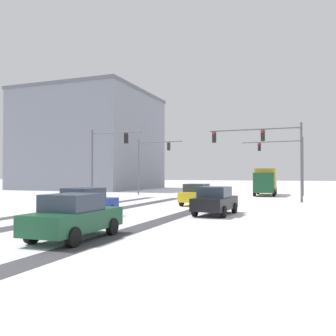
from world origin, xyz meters
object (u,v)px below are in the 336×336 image
traffic_signal_near_right (267,146)px  car_dark_green_fourth (74,216)px  car_black_second (215,201)px  car_yellow_cab_lead (197,194)px  box_truck_delivery (265,181)px  traffic_signal_near_left (105,152)px  office_building_far_left_block (91,141)px  traffic_signal_far_left (150,157)px  traffic_signal_far_right (285,156)px  car_blue_third (85,203)px

traffic_signal_near_right → car_dark_green_fourth: bearing=-103.3°
car_black_second → car_dark_green_fourth: 10.02m
car_yellow_cab_lead → box_truck_delivery: box_truck_delivery is taller
traffic_signal_near_left → box_truck_delivery: bearing=46.9°
car_black_second → box_truck_delivery: (0.59, 22.11, 0.82)m
car_dark_green_fourth → office_building_far_left_block: bearing=121.9°
traffic_signal_far_left → traffic_signal_far_right: same height
traffic_signal_near_left → box_truck_delivery: (12.80, 13.70, -2.73)m
traffic_signal_far_right → car_dark_green_fourth: bearing=-99.7°
car_yellow_cab_lead → traffic_signal_far_right: bearing=71.3°
traffic_signal_near_left → traffic_signal_far_right: (14.87, 14.14, 0.11)m
traffic_signal_far_right → car_yellow_cab_lead: traffic_signal_far_right is taller
traffic_signal_far_left → car_black_second: size_ratio=1.56×
car_yellow_cab_lead → car_blue_third: size_ratio=1.00×
car_dark_green_fourth → box_truck_delivery: 31.92m
traffic_signal_far_left → traffic_signal_far_right: bearing=15.7°
traffic_signal_near_right → traffic_signal_far_left: size_ratio=1.17×
car_black_second → traffic_signal_far_left: bearing=123.3°
car_dark_green_fourth → box_truck_delivery: bearing=83.8°
car_black_second → car_dark_green_fourth: bearing=-106.4°
car_blue_third → box_truck_delivery: 27.21m
traffic_signal_near_right → car_black_second: 11.27m
traffic_signal_far_left → traffic_signal_near_left: same height
car_yellow_cab_lead → office_building_far_left_block: office_building_far_left_block is taller
traffic_signal_far_right → car_blue_third: bearing=-107.7°
traffic_signal_far_right → car_blue_third: size_ratio=1.66×
traffic_signal_near_left → box_truck_delivery: 18.95m
traffic_signal_near_left → car_yellow_cab_lead: size_ratio=1.58×
traffic_signal_far_right → car_yellow_cab_lead: bearing=-108.7°
traffic_signal_far_left → traffic_signal_far_right: size_ratio=0.95×
car_blue_third → box_truck_delivery: (6.50, 26.41, 0.82)m
traffic_signal_far_right → car_dark_green_fourth: size_ratio=1.66×
car_yellow_cab_lead → car_black_second: (2.89, -6.21, 0.00)m
traffic_signal_far_left → car_black_second: (12.08, -18.41, -3.58)m
car_black_second → office_building_far_left_block: (-28.74, 31.95, 7.12)m
traffic_signal_near_right → car_yellow_cab_lead: (-4.79, -4.19, -3.89)m
car_black_second → car_blue_third: bearing=-143.9°
car_yellow_cab_lead → box_truck_delivery: (3.48, 15.90, 0.82)m
traffic_signal_near_right → traffic_signal_near_left: bearing=-171.9°
traffic_signal_near_left → box_truck_delivery: size_ratio=0.87×
office_building_far_left_block → traffic_signal_far_left: bearing=-39.1°
traffic_signal_near_left → car_blue_third: 14.63m
traffic_signal_near_right → car_black_second: bearing=-100.4°
car_dark_green_fourth → car_yellow_cab_lead: bearing=90.2°
car_black_second → traffic_signal_near_left: bearing=145.4°
traffic_signal_far_right → car_dark_green_fourth: 32.83m
traffic_signal_near_right → car_yellow_cab_lead: 7.46m
traffic_signal_near_left → car_dark_green_fourth: size_ratio=1.58×
car_dark_green_fourth → office_building_far_left_block: (-25.91, 41.56, 7.12)m
traffic_signal_far_left → office_building_far_left_block: bearing=140.9°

